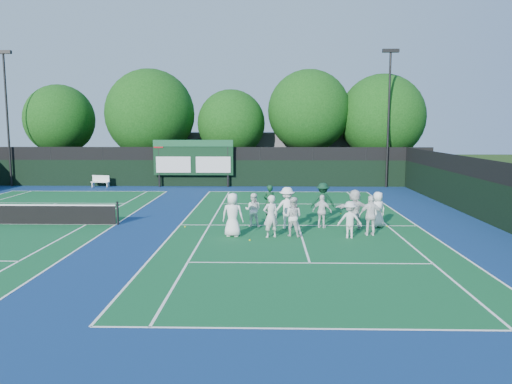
{
  "coord_description": "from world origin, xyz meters",
  "views": [
    {
      "loc": [
        -1.43,
        -21.71,
        4.58
      ],
      "look_at": [
        -2.0,
        3.0,
        1.3
      ],
      "focal_mm": 35.0,
      "sensor_mm": 36.0,
      "label": 1
    }
  ],
  "objects": [
    {
      "name": "tree_e",
      "position": [
        8.04,
        19.58,
        5.11
      ],
      "size": [
        6.94,
        6.94,
        8.77
      ],
      "color": "black",
      "rests_on": "ground"
    },
    {
      "name": "light_pole_right",
      "position": [
        7.5,
        15.7,
        6.3
      ],
      "size": [
        1.2,
        0.3,
        10.12
      ],
      "color": "black",
      "rests_on": "ground"
    },
    {
      "name": "player_front_1",
      "position": [
        -1.29,
        -1.5,
        0.89
      ],
      "size": [
        0.76,
        0.62,
        1.78
      ],
      "primitive_type": "imported",
      "rotation": [
        0.0,
        0.0,
        3.5
      ],
      "color": "silver",
      "rests_on": "ground"
    },
    {
      "name": "court_apron",
      "position": [
        -6.0,
        1.0,
        0.0
      ],
      "size": [
        34.0,
        32.0,
        0.01
      ],
      "primitive_type": "cube",
      "color": "navy",
      "rests_on": "ground"
    },
    {
      "name": "tennis_ball_3",
      "position": [
        -5.17,
        0.44,
        0.03
      ],
      "size": [
        0.07,
        0.07,
        0.07
      ],
      "primitive_type": "sphere",
      "color": "yellow",
      "rests_on": "ground"
    },
    {
      "name": "tree_a",
      "position": [
        -18.47,
        19.58,
        4.96
      ],
      "size": [
        5.7,
        5.7,
        7.97
      ],
      "color": "black",
      "rests_on": "ground"
    },
    {
      "name": "player_front_3",
      "position": [
        1.95,
        -1.54,
        0.77
      ],
      "size": [
        1.04,
        0.66,
        1.53
      ],
      "primitive_type": "imported",
      "rotation": [
        0.0,
        0.0,
        3.04
      ],
      "color": "silver",
      "rests_on": "ground"
    },
    {
      "name": "tree_c",
      "position": [
        -4.27,
        19.58,
        4.63
      ],
      "size": [
        5.53,
        5.53,
        7.55
      ],
      "color": "black",
      "rests_on": "ground"
    },
    {
      "name": "player_front_4",
      "position": [
        2.91,
        -1.05,
        0.85
      ],
      "size": [
        1.01,
        0.43,
        1.71
      ],
      "primitive_type": "imported",
      "rotation": [
        0.0,
        0.0,
        3.13
      ],
      "color": "white",
      "rests_on": "ground"
    },
    {
      "name": "player_back_4",
      "position": [
        3.58,
        0.73,
        0.82
      ],
      "size": [
        0.94,
        0.79,
        1.63
      ],
      "primitive_type": "imported",
      "rotation": [
        0.0,
        0.0,
        3.54
      ],
      "color": "white",
      "rests_on": "ground"
    },
    {
      "name": "tree_d",
      "position": [
        2.08,
        19.58,
        5.62
      ],
      "size": [
        6.67,
        6.67,
        9.14
      ],
      "color": "black",
      "rests_on": "ground"
    },
    {
      "name": "tennis_ball_1",
      "position": [
        2.4,
        4.01,
        0.03
      ],
      "size": [
        0.07,
        0.07,
        0.07
      ],
      "primitive_type": "sphere",
      "color": "yellow",
      "rests_on": "ground"
    },
    {
      "name": "coach_left",
      "position": [
        -1.34,
        2.7,
        0.84
      ],
      "size": [
        0.72,
        0.59,
        1.69
      ],
      "primitive_type": "imported",
      "rotation": [
        0.0,
        0.0,
        3.5
      ],
      "color": "#0F371D",
      "rests_on": "ground"
    },
    {
      "name": "player_back_2",
      "position": [
        1.04,
        0.5,
        0.76
      ],
      "size": [
        0.96,
        0.7,
        1.52
      ],
      "primitive_type": "imported",
      "rotation": [
        0.0,
        0.0,
        2.72
      ],
      "color": "white",
      "rests_on": "ground"
    },
    {
      "name": "tree_b",
      "position": [
        -10.93,
        19.58,
        5.37
      ],
      "size": [
        7.3,
        7.3,
        9.21
      ],
      "color": "black",
      "rests_on": "ground"
    },
    {
      "name": "player_back_1",
      "position": [
        -0.55,
        0.36,
        0.94
      ],
      "size": [
        1.23,
        0.73,
        1.87
      ],
      "primitive_type": "imported",
      "rotation": [
        0.0,
        0.0,
        3.17
      ],
      "color": "white",
      "rests_on": "ground"
    },
    {
      "name": "tennis_ball_4",
      "position": [
        -1.28,
        4.18,
        0.03
      ],
      "size": [
        0.07,
        0.07,
        0.07
      ],
      "primitive_type": "sphere",
      "color": "yellow",
      "rests_on": "ground"
    },
    {
      "name": "player_back_3",
      "position": [
        2.46,
        0.32,
        0.89
      ],
      "size": [
        1.66,
        0.55,
        1.79
      ],
      "primitive_type": "imported",
      "rotation": [
        0.0,
        0.0,
        3.13
      ],
      "color": "silver",
      "rests_on": "ground"
    },
    {
      "name": "player_front_0",
      "position": [
        -2.87,
        -1.34,
        0.92
      ],
      "size": [
        0.97,
        0.7,
        1.84
      ],
      "primitive_type": "imported",
      "rotation": [
        0.0,
        0.0,
        3.01
      ],
      "color": "white",
      "rests_on": "ground"
    },
    {
      "name": "bench",
      "position": [
        -14.01,
        15.36,
        0.48
      ],
      "size": [
        1.45,
        0.66,
        0.89
      ],
      "color": "silver",
      "rests_on": "ground"
    },
    {
      "name": "back_fence",
      "position": [
        -6.0,
        16.0,
        1.36
      ],
      "size": [
        34.0,
        0.08,
        3.0
      ],
      "color": "black",
      "rests_on": "ground"
    },
    {
      "name": "scoreboard",
      "position": [
        -7.01,
        15.59,
        2.19
      ],
      "size": [
        6.0,
        0.21,
        3.55
      ],
      "color": "black",
      "rests_on": "ground"
    },
    {
      "name": "clubhouse",
      "position": [
        -2.0,
        24.0,
        2.0
      ],
      "size": [
        18.0,
        6.0,
        4.0
      ],
      "primitive_type": "cube",
      "color": "#5D5E63",
      "rests_on": "ground"
    },
    {
      "name": "ground",
      "position": [
        0.0,
        0.0,
        0.0
      ],
      "size": [
        120.0,
        120.0,
        0.0
      ],
      "primitive_type": "plane",
      "color": "#1A340E",
      "rests_on": "ground"
    },
    {
      "name": "left_court",
      "position": [
        -14.0,
        1.0,
        0.01
      ],
      "size": [
        11.05,
        23.85,
        0.01
      ],
      "color": "#115329",
      "rests_on": "ground"
    },
    {
      "name": "player_back_0",
      "position": [
        -2.08,
        0.72,
        0.78
      ],
      "size": [
        0.83,
        0.69,
        1.55
      ],
      "primitive_type": "imported",
      "rotation": [
        0.0,
        0.0,
        2.99
      ],
      "color": "white",
      "rests_on": "ground"
    },
    {
      "name": "coach_right",
      "position": [
        1.3,
        2.68,
        0.9
      ],
      "size": [
        1.22,
        0.78,
        1.8
      ],
      "primitive_type": "imported",
      "rotation": [
        0.0,
        0.0,
        3.24
      ],
      "color": "#0D331E",
      "rests_on": "ground"
    },
    {
      "name": "divider_fence_right",
      "position": [
        9.0,
        1.0,
        1.36
      ],
      "size": [
        0.08,
        32.0,
        3.0
      ],
      "color": "black",
      "rests_on": "ground"
    },
    {
      "name": "player_front_2",
      "position": [
        -0.37,
        -1.23,
        0.83
      ],
      "size": [
        0.97,
        0.86,
        1.66
      ],
      "primitive_type": "imported",
      "rotation": [
        0.0,
        0.0,
        2.81
      ],
      "color": "silver",
      "rests_on": "ground"
    },
    {
      "name": "light_pole_left",
      "position": [
        -21.0,
        15.7,
        6.3
      ],
      "size": [
        1.2,
        0.3,
        10.12
      ],
      "color": "black",
      "rests_on": "ground"
    },
    {
      "name": "tennis_ball_0",
      "position": [
        -2.13,
        -2.16,
        0.03
      ],
      "size": [
        0.07,
        0.07,
        0.07
      ],
      "primitive_type": "sphere",
      "color": "yellow",
      "rests_on": "ground"
    },
    {
      "name": "tennis_ball_2",
      "position": [
        4.06,
        0.81,
        0.03
      ],
      "size": [
        0.07,
        0.07,
        0.07
      ],
      "primitive_type": "sphere",
      "color": "yellow",
      "rests_on": "ground"
    },
    {
      "name": "near_court",
      "position": [
        0.0,
        1.0,
        0.01
      ],
      "size": [
        11.05,
        23.85,
        0.01
      ],
      "color": "#115329",
      "rests_on": "ground"
    }
  ]
}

